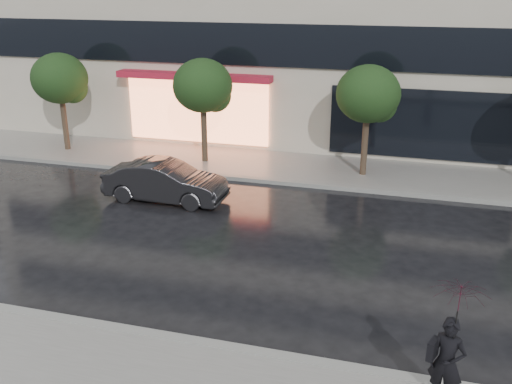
% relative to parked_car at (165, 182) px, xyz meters
% --- Properties ---
extents(ground, '(120.00, 120.00, 0.00)m').
position_rel_parked_car_xyz_m(ground, '(2.84, -6.00, -0.64)').
color(ground, black).
rests_on(ground, ground).
extents(sidewalk_far, '(60.00, 3.50, 0.12)m').
position_rel_parked_car_xyz_m(sidewalk_far, '(2.84, 4.25, -0.58)').
color(sidewalk_far, slate).
rests_on(sidewalk_far, ground).
extents(curb_near, '(60.00, 0.25, 0.14)m').
position_rel_parked_car_xyz_m(curb_near, '(2.84, -7.00, -0.57)').
color(curb_near, gray).
rests_on(curb_near, ground).
extents(curb_far, '(60.00, 0.25, 0.14)m').
position_rel_parked_car_xyz_m(curb_far, '(2.84, 2.50, -0.57)').
color(curb_far, gray).
rests_on(curb_far, ground).
extents(tree_far_west, '(2.20, 2.20, 3.99)m').
position_rel_parked_car_xyz_m(tree_far_west, '(-6.10, 4.03, 2.28)').
color(tree_far_west, '#33261C').
rests_on(tree_far_west, ground).
extents(tree_mid_west, '(2.20, 2.20, 3.99)m').
position_rel_parked_car_xyz_m(tree_mid_west, '(-0.10, 4.03, 2.28)').
color(tree_mid_west, '#33261C').
rests_on(tree_mid_west, ground).
extents(tree_mid_east, '(2.20, 2.20, 3.99)m').
position_rel_parked_car_xyz_m(tree_mid_east, '(5.90, 4.03, 2.28)').
color(tree_mid_east, '#33261C').
rests_on(tree_mid_east, ground).
extents(parked_car, '(3.93, 1.44, 1.29)m').
position_rel_parked_car_xyz_m(parked_car, '(0.00, 0.00, 0.00)').
color(parked_car, black).
rests_on(parked_car, ground).
extents(pedestrian_with_umbrella, '(1.14, 1.15, 2.24)m').
position_rel_parked_car_xyz_m(pedestrian_with_umbrella, '(8.29, -7.51, 0.94)').
color(pedestrian_with_umbrella, black).
rests_on(pedestrian_with_umbrella, sidewalk_near).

